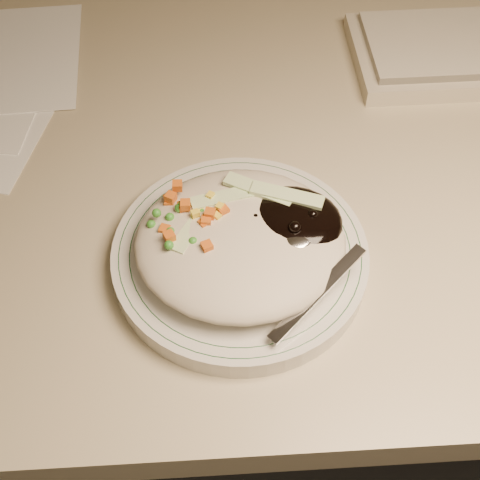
{
  "coord_description": "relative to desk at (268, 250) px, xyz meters",
  "views": [
    {
      "loc": [
        -0.07,
        0.85,
        1.26
      ],
      "look_at": [
        -0.05,
        1.22,
        0.78
      ],
      "focal_mm": 50.0,
      "sensor_mm": 36.0,
      "label": 1
    }
  ],
  "objects": [
    {
      "name": "plate_rim",
      "position": [
        -0.05,
        -0.16,
        0.22
      ],
      "size": [
        0.23,
        0.23,
        0.0
      ],
      "color": "#144723",
      "rests_on": "plate"
    },
    {
      "name": "plate",
      "position": [
        -0.05,
        -0.16,
        0.21
      ],
      "size": [
        0.24,
        0.24,
        0.02
      ],
      "primitive_type": "cylinder",
      "color": "silver",
      "rests_on": "desk"
    },
    {
      "name": "meal",
      "position": [
        -0.04,
        -0.16,
        0.24
      ],
      "size": [
        0.2,
        0.19,
        0.05
      ],
      "color": "#B7AB94",
      "rests_on": "plate"
    },
    {
      "name": "desk",
      "position": [
        0.0,
        0.0,
        0.0
      ],
      "size": [
        1.4,
        0.7,
        0.74
      ],
      "color": "tan",
      "rests_on": "ground"
    }
  ]
}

